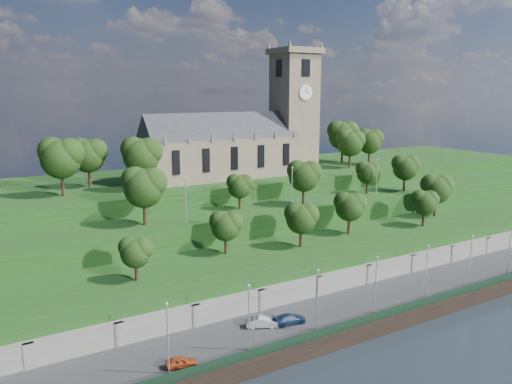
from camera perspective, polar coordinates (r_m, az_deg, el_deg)
ground at (r=73.67m, az=15.83°, el=-14.94°), size 320.00×320.00×0.00m
promenade at (r=77.07m, az=12.60°, el=-12.73°), size 160.00×12.00×2.00m
quay_wall at (r=73.17m, az=15.91°, el=-14.18°), size 160.00×0.50×2.20m
fence at (r=72.95m, az=15.60°, el=-12.94°), size 160.00×0.10×1.20m
retaining_wall at (r=80.58m, az=9.72°, el=-10.36°), size 160.00×2.10×5.00m
embankment_lower at (r=84.43m, az=7.11°, el=-8.17°), size 160.00×12.00×8.00m
embankment_upper at (r=92.34m, az=2.99°, el=-5.07°), size 160.00×10.00×12.00m
hilltop at (r=109.53m, az=-3.02°, el=-1.62°), size 160.00×32.00×15.00m
church at (r=103.98m, az=-1.70°, el=6.08°), size 38.60×12.35×27.60m
trees_lower at (r=86.44m, az=10.76°, el=-1.64°), size 66.61×9.05×8.38m
trees_upper at (r=88.57m, az=3.15°, el=1.79°), size 60.80×7.82×9.06m
trees_hilltop at (r=102.41m, az=-1.77°, el=5.39°), size 76.70×16.63×10.29m
lamp_posts_promenade at (r=71.27m, az=13.53°, el=-9.81°), size 60.36×0.36×8.28m
lamp_posts_upper at (r=87.52m, az=4.14°, el=0.91°), size 40.36×0.36×7.32m
car_left at (r=59.24m, az=-8.51°, el=-18.64°), size 3.91×2.49×1.24m
car_middle at (r=67.13m, az=0.70°, el=-14.63°), size 4.44×3.09×1.39m
car_right at (r=68.14m, az=3.84°, el=-14.27°), size 4.79×2.43×1.33m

